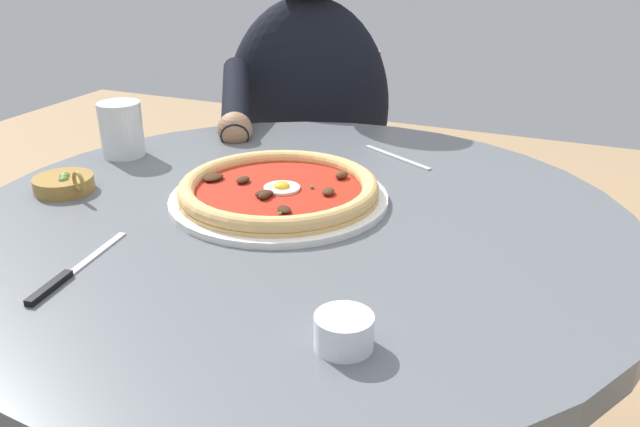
# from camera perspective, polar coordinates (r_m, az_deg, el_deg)

# --- Properties ---
(dining_table) EXTENTS (1.00, 1.00, 0.73)m
(dining_table) POSITION_cam_1_polar(r_m,az_deg,el_deg) (1.04, -1.95, -7.52)
(dining_table) COLOR #565B60
(dining_table) RESTS_ON ground
(pizza_on_plate) EXTENTS (0.34, 0.34, 0.04)m
(pizza_on_plate) POSITION_cam_1_polar(r_m,az_deg,el_deg) (1.01, -3.59, 1.96)
(pizza_on_plate) COLOR white
(pizza_on_plate) RESTS_ON dining_table
(water_glass) EXTENTS (0.08, 0.08, 0.10)m
(water_glass) POSITION_cam_1_polar(r_m,az_deg,el_deg) (1.26, -16.78, 6.74)
(water_glass) COLOR silver
(water_glass) RESTS_ON dining_table
(steak_knife) EXTENTS (0.20, 0.04, 0.01)m
(steak_knife) POSITION_cam_1_polar(r_m,az_deg,el_deg) (0.85, -21.15, -5.06)
(steak_knife) COLOR silver
(steak_knife) RESTS_ON dining_table
(ramekin_capers) EXTENTS (0.06, 0.06, 0.04)m
(ramekin_capers) POSITION_cam_1_polar(r_m,az_deg,el_deg) (0.67, 2.08, -10.06)
(ramekin_capers) COLOR white
(ramekin_capers) RESTS_ON dining_table
(olive_pan) EXTENTS (0.09, 0.12, 0.05)m
(olive_pan) POSITION_cam_1_polar(r_m,az_deg,el_deg) (1.13, -21.26, 2.45)
(olive_pan) COLOR olive
(olive_pan) RESTS_ON dining_table
(fork_utensil) EXTENTS (0.09, 0.15, 0.00)m
(fork_utensil) POSITION_cam_1_polar(r_m,az_deg,el_deg) (1.22, 6.67, 4.86)
(fork_utensil) COLOR #BCBCC1
(fork_utensil) RESTS_ON dining_table
(diner_person) EXTENTS (0.57, 0.45, 1.16)m
(diner_person) POSITION_cam_1_polar(r_m,az_deg,el_deg) (1.67, -1.05, 2.90)
(diner_person) COLOR #282833
(diner_person) RESTS_ON ground
(cafe_chair_diner) EXTENTS (0.56, 0.56, 0.80)m
(cafe_chair_diner) POSITION_cam_1_polar(r_m,az_deg,el_deg) (1.82, -0.87, 3.56)
(cafe_chair_diner) COLOR #957050
(cafe_chair_diner) RESTS_ON ground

